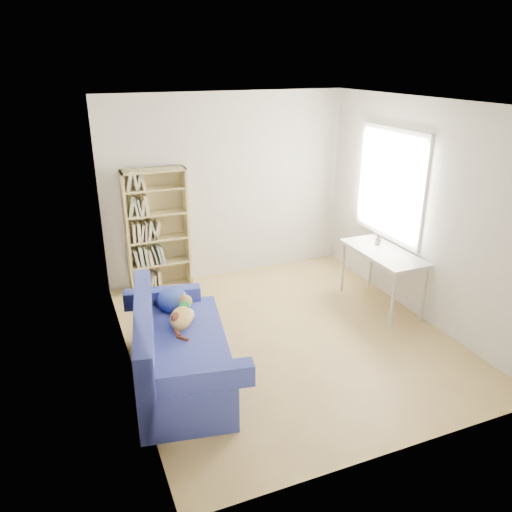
# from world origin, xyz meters

# --- Properties ---
(ground) EXTENTS (4.00, 4.00, 0.00)m
(ground) POSITION_xyz_m (0.00, 0.00, 0.00)
(ground) COLOR #A9884C
(ground) RESTS_ON ground
(room_shell) EXTENTS (3.54, 4.04, 2.62)m
(room_shell) POSITION_xyz_m (0.10, 0.03, 1.64)
(room_shell) COLOR silver
(room_shell) RESTS_ON ground
(sofa) EXTENTS (1.14, 1.91, 0.87)m
(sofa) POSITION_xyz_m (-1.35, -0.34, 0.33)
(sofa) COLOR navy
(sofa) RESTS_ON ground
(bookshelf) EXTENTS (0.84, 0.26, 1.67)m
(bookshelf) POSITION_xyz_m (-1.05, 1.85, 0.77)
(bookshelf) COLOR tan
(bookshelf) RESTS_ON ground
(desk) EXTENTS (0.55, 1.21, 0.75)m
(desk) POSITION_xyz_m (1.45, 0.25, 0.68)
(desk) COLOR silver
(desk) RESTS_ON ground
(pen_cup) EXTENTS (0.08, 0.08, 0.14)m
(pen_cup) POSITION_xyz_m (1.53, 0.49, 0.80)
(pen_cup) COLOR white
(pen_cup) RESTS_ON desk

